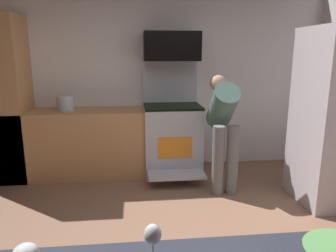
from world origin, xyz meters
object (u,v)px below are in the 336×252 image
person_cook (223,123)px  wine_glass_near (153,237)px  oven_range (172,136)px  stock_pot (65,103)px  microwave (172,46)px

person_cook → wine_glass_near: size_ratio=7.74×
oven_range → stock_pot: (-1.41, 0.01, 0.49)m
wine_glass_near → stock_pot: stock_pot is taller
oven_range → wine_glass_near: (-0.45, -3.25, 0.52)m
oven_range → wine_glass_near: 3.32m
oven_range → person_cook: (0.53, -0.64, 0.31)m
stock_pot → microwave: bearing=3.2°
person_cook → microwave: bearing=125.9°
microwave → person_cook: bearing=-54.1°
oven_range → person_cook: 0.89m
stock_pot → wine_glass_near: bearing=-73.6°
person_cook → wine_glass_near: 2.79m
oven_range → microwave: size_ratio=2.07×
wine_glass_near → microwave: bearing=82.3°
oven_range → microwave: (0.00, 0.09, 1.21)m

